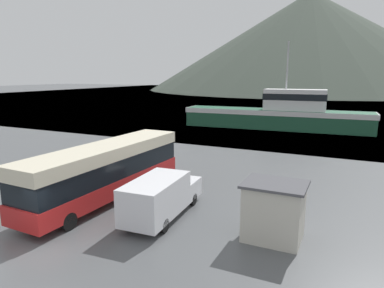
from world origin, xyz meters
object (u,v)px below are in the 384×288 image
object	(u,v)px
fishing_boat	(279,114)
small_boat	(296,123)
delivery_van	(161,196)
storage_bin	(96,173)
dock_kiosk	(274,211)
tour_bus	(107,169)

from	to	relation	value
fishing_boat	small_boat	distance (m)	4.52
delivery_van	small_boat	bearing A→B (deg)	84.34
fishing_boat	small_boat	xyz separation A→B (m)	(1.80, 3.81, -1.63)
storage_bin	dock_kiosk	world-z (taller)	dock_kiosk
delivery_van	storage_bin	bearing A→B (deg)	151.68
tour_bus	dock_kiosk	bearing A→B (deg)	-3.29
fishing_boat	dock_kiosk	xyz separation A→B (m)	(6.48, -33.12, -0.71)
fishing_boat	tour_bus	bearing A→B (deg)	169.99
storage_bin	dock_kiosk	bearing A→B (deg)	-13.81
tour_bus	small_boat	xyz separation A→B (m)	(5.60, 36.06, -1.45)
storage_bin	dock_kiosk	size ratio (longest dim) A/B	0.48
tour_bus	storage_bin	distance (m)	4.07
fishing_boat	delivery_van	bearing A→B (deg)	177.68
dock_kiosk	tour_bus	bearing A→B (deg)	175.14
tour_bus	fishing_boat	xyz separation A→B (m)	(3.80, 32.24, 0.18)
delivery_van	dock_kiosk	distance (m)	5.93
fishing_boat	storage_bin	xyz separation A→B (m)	(-6.82, -29.85, -1.48)
fishing_boat	storage_bin	bearing A→B (deg)	163.84
delivery_van	small_boat	distance (m)	37.07
dock_kiosk	delivery_van	bearing A→B (deg)	-178.96
small_boat	dock_kiosk	bearing A→B (deg)	51.31
delivery_van	storage_bin	distance (m)	8.14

